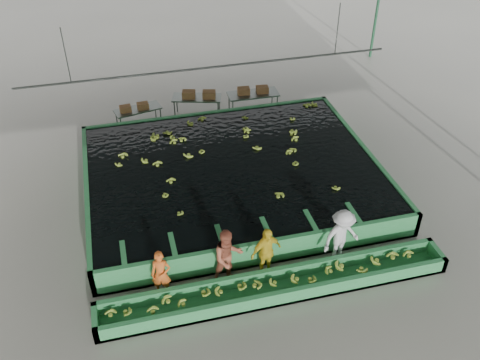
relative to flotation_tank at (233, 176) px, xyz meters
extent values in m
plane|color=gray|center=(0.00, -1.50, -0.45)|extent=(80.00, 80.00, 0.00)
cube|color=gray|center=(0.00, -1.50, 4.55)|extent=(20.00, 22.00, 0.04)
cube|color=black|center=(0.00, 0.00, 0.40)|extent=(9.70, 7.70, 0.00)
cylinder|color=#59605B|center=(0.00, 3.50, 2.55)|extent=(0.08, 0.08, 14.00)
cylinder|color=#59605B|center=(-5.00, 3.50, 3.55)|extent=(0.04, 0.04, 2.00)
cylinder|color=#59605B|center=(5.00, 3.50, 3.55)|extent=(0.04, 0.04, 2.00)
imported|color=orange|center=(-3.07, -4.30, 0.30)|extent=(0.62, 0.48, 1.50)
imported|color=#A6533A|center=(-1.20, -4.30, 0.47)|extent=(0.99, 0.83, 1.84)
imported|color=yellow|center=(-0.10, -4.30, 0.39)|extent=(1.06, 0.68, 1.68)
imported|color=silver|center=(2.19, -4.30, 0.47)|extent=(1.30, 0.91, 1.83)
camera|label=1|loc=(-3.54, -14.68, 10.97)|focal=40.00mm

